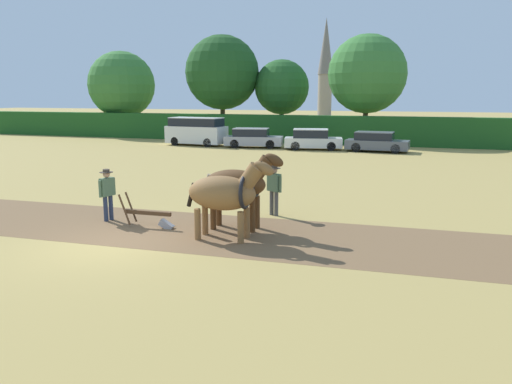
% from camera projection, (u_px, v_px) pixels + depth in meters
% --- Properties ---
extents(ground_plane, '(240.00, 240.00, 0.00)m').
position_uv_depth(ground_plane, '(115.00, 243.00, 13.81)').
color(ground_plane, '#A88E4C').
extents(plowed_furrow_strip, '(23.41, 5.34, 0.01)m').
position_uv_depth(plowed_furrow_strip, '(125.00, 225.00, 15.73)').
color(plowed_furrow_strip, brown).
rests_on(plowed_furrow_strip, ground).
extents(hedgerow, '(71.18, 1.26, 2.35)m').
position_uv_depth(hedgerow, '(327.00, 130.00, 41.86)').
color(hedgerow, '#1E511E').
rests_on(hedgerow, ground).
extents(tree_far_left, '(6.65, 6.65, 8.38)m').
position_uv_depth(tree_far_left, '(121.00, 85.00, 50.18)').
color(tree_far_left, '#423323').
rests_on(tree_far_left, ground).
extents(tree_left, '(6.90, 6.90, 9.57)m').
position_uv_depth(tree_left, '(222.00, 73.00, 46.74)').
color(tree_left, '#423323').
rests_on(tree_left, ground).
extents(tree_center_left, '(5.09, 5.09, 7.31)m').
position_uv_depth(tree_center_left, '(282.00, 87.00, 46.68)').
color(tree_center_left, brown).
rests_on(tree_center_left, ground).
extents(tree_center, '(6.71, 6.71, 9.17)m').
position_uv_depth(tree_center, '(367.00, 74.00, 42.74)').
color(tree_center, '#4C3823').
rests_on(tree_center, ground).
extents(church_spire, '(2.56, 2.56, 16.62)m').
position_uv_depth(church_spire, '(325.00, 67.00, 83.45)').
color(church_spire, gray).
rests_on(church_spire, ground).
extents(draft_horse_lead_left, '(2.64, 1.11, 2.35)m').
position_uv_depth(draft_horse_lead_left, '(226.00, 193.00, 13.95)').
color(draft_horse_lead_left, brown).
rests_on(draft_horse_lead_left, ground).
extents(draft_horse_lead_right, '(2.62, 0.99, 2.43)m').
position_uv_depth(draft_horse_lead_right, '(238.00, 184.00, 15.01)').
color(draft_horse_lead_right, '#513319').
rests_on(draft_horse_lead_right, ground).
extents(plow, '(1.77, 0.48, 1.13)m').
position_uv_depth(plow, '(152.00, 217.00, 15.40)').
color(plow, '#4C331E').
rests_on(plow, ground).
extents(farmer_at_plow, '(0.43, 0.65, 1.70)m').
position_uv_depth(farmer_at_plow, '(107.00, 191.00, 16.12)').
color(farmer_at_plow, '#28334C').
rests_on(farmer_at_plow, ground).
extents(farmer_beside_team, '(0.60, 0.43, 1.72)m').
position_uv_depth(farmer_beside_team, '(274.00, 186.00, 16.82)').
color(farmer_beside_team, '#4C4C4C').
rests_on(farmer_beside_team, ground).
extents(parked_van, '(5.01, 2.34, 2.25)m').
position_uv_depth(parked_van, '(196.00, 131.00, 40.53)').
color(parked_van, silver).
rests_on(parked_van, ground).
extents(parked_car_left, '(4.70, 2.49, 1.51)m').
position_uv_depth(parked_car_left, '(253.00, 138.00, 38.87)').
color(parked_car_left, '#9E9EA8').
rests_on(parked_car_left, ground).
extents(parked_car_center_left, '(4.54, 2.65, 1.55)m').
position_uv_depth(parked_car_center_left, '(312.00, 140.00, 37.43)').
color(parked_car_center_left, silver).
rests_on(parked_car_center_left, ground).
extents(parked_car_center, '(4.50, 2.00, 1.43)m').
position_uv_depth(parked_car_center, '(376.00, 142.00, 36.00)').
color(parked_car_center, '#565B66').
rests_on(parked_car_center, ground).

